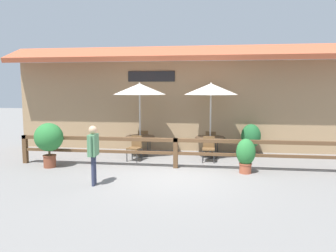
{
  "coord_description": "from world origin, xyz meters",
  "views": [
    {
      "loc": [
        1.17,
        -9.09,
        2.52
      ],
      "look_at": [
        -0.33,
        1.64,
        1.27
      ],
      "focal_mm": 35.0,
      "sensor_mm": 36.0,
      "label": 1
    }
  ],
  "objects_px": {
    "dining_table_near": "(140,140)",
    "patio_umbrella_middle": "(211,89)",
    "potted_plant_small_flowering": "(251,137)",
    "chair_near_wallside": "(144,140)",
    "dining_table_middle": "(210,141)",
    "chair_near_streetside": "(135,147)",
    "potted_plant_tall_tropical": "(246,154)",
    "potted_plant_broad_leaf": "(49,139)",
    "chair_middle_wallside": "(211,141)",
    "pedestrian": "(93,147)",
    "chair_middle_streetside": "(209,147)",
    "patio_umbrella_near": "(140,89)"
  },
  "relations": [
    {
      "from": "dining_table_near",
      "to": "patio_umbrella_middle",
      "type": "height_order",
      "value": "patio_umbrella_middle"
    },
    {
      "from": "patio_umbrella_middle",
      "to": "potted_plant_small_flowering",
      "type": "xyz_separation_m",
      "value": [
        1.53,
        0.7,
        -1.82
      ]
    },
    {
      "from": "chair_near_wallside",
      "to": "dining_table_middle",
      "type": "distance_m",
      "value": 2.69
    },
    {
      "from": "chair_near_streetside",
      "to": "dining_table_middle",
      "type": "distance_m",
      "value": 2.76
    },
    {
      "from": "potted_plant_tall_tropical",
      "to": "potted_plant_small_flowering",
      "type": "height_order",
      "value": "potted_plant_small_flowering"
    },
    {
      "from": "potted_plant_broad_leaf",
      "to": "chair_middle_wallside",
      "type": "bearing_deg",
      "value": 30.52
    },
    {
      "from": "dining_table_near",
      "to": "patio_umbrella_middle",
      "type": "relative_size",
      "value": 0.4
    },
    {
      "from": "pedestrian",
      "to": "dining_table_near",
      "type": "bearing_deg",
      "value": 169.88
    },
    {
      "from": "dining_table_near",
      "to": "chair_near_streetside",
      "type": "relative_size",
      "value": 1.24
    },
    {
      "from": "chair_near_streetside",
      "to": "chair_middle_streetside",
      "type": "bearing_deg",
      "value": 18.5
    },
    {
      "from": "dining_table_near",
      "to": "patio_umbrella_middle",
      "type": "bearing_deg",
      "value": 3.26
    },
    {
      "from": "chair_middle_wallside",
      "to": "potted_plant_broad_leaf",
      "type": "height_order",
      "value": "potted_plant_broad_leaf"
    },
    {
      "from": "potted_plant_broad_leaf",
      "to": "dining_table_near",
      "type": "bearing_deg",
      "value": 40.58
    },
    {
      "from": "potted_plant_tall_tropical",
      "to": "patio_umbrella_middle",
      "type": "bearing_deg",
      "value": 116.45
    },
    {
      "from": "potted_plant_tall_tropical",
      "to": "potted_plant_broad_leaf",
      "type": "bearing_deg",
      "value": -178.92
    },
    {
      "from": "chair_near_wallside",
      "to": "potted_plant_broad_leaf",
      "type": "distance_m",
      "value": 3.83
    },
    {
      "from": "chair_near_wallside",
      "to": "chair_middle_wallside",
      "type": "distance_m",
      "value": 2.66
    },
    {
      "from": "chair_middle_wallside",
      "to": "potted_plant_tall_tropical",
      "type": "height_order",
      "value": "potted_plant_tall_tropical"
    },
    {
      "from": "chair_middle_streetside",
      "to": "pedestrian",
      "type": "distance_m",
      "value": 4.38
    },
    {
      "from": "potted_plant_small_flowering",
      "to": "potted_plant_broad_leaf",
      "type": "bearing_deg",
      "value": -155.77
    },
    {
      "from": "patio_umbrella_middle",
      "to": "potted_plant_broad_leaf",
      "type": "height_order",
      "value": "patio_umbrella_middle"
    },
    {
      "from": "potted_plant_tall_tropical",
      "to": "potted_plant_small_flowering",
      "type": "distance_m",
      "value": 2.9
    },
    {
      "from": "dining_table_middle",
      "to": "potted_plant_small_flowering",
      "type": "relative_size",
      "value": 0.92
    },
    {
      "from": "dining_table_near",
      "to": "potted_plant_small_flowering",
      "type": "relative_size",
      "value": 0.92
    },
    {
      "from": "chair_near_streetside",
      "to": "patio_umbrella_middle",
      "type": "bearing_deg",
      "value": 33.93
    },
    {
      "from": "patio_umbrella_middle",
      "to": "potted_plant_broad_leaf",
      "type": "bearing_deg",
      "value": -155.85
    },
    {
      "from": "patio_umbrella_near",
      "to": "patio_umbrella_middle",
      "type": "bearing_deg",
      "value": 3.26
    },
    {
      "from": "chair_middle_wallside",
      "to": "pedestrian",
      "type": "distance_m",
      "value": 5.6
    },
    {
      "from": "potted_plant_tall_tropical",
      "to": "patio_umbrella_near",
      "type": "bearing_deg",
      "value": 151.23
    },
    {
      "from": "dining_table_middle",
      "to": "potted_plant_tall_tropical",
      "type": "bearing_deg",
      "value": -63.55
    },
    {
      "from": "chair_middle_wallside",
      "to": "potted_plant_broad_leaf",
      "type": "relative_size",
      "value": 0.61
    },
    {
      "from": "potted_plant_broad_leaf",
      "to": "pedestrian",
      "type": "bearing_deg",
      "value": -38.56
    },
    {
      "from": "chair_middle_wallside",
      "to": "chair_near_streetside",
      "type": "bearing_deg",
      "value": 44.42
    },
    {
      "from": "patio_umbrella_near",
      "to": "chair_near_wallside",
      "type": "relative_size",
      "value": 3.13
    },
    {
      "from": "patio_umbrella_middle",
      "to": "chair_middle_wallside",
      "type": "xyz_separation_m",
      "value": [
        0.04,
        0.74,
        -2.0
      ]
    },
    {
      "from": "chair_near_wallside",
      "to": "chair_middle_streetside",
      "type": "xyz_separation_m",
      "value": [
        2.57,
        -1.38,
        0.0
      ]
    },
    {
      "from": "dining_table_near",
      "to": "potted_plant_tall_tropical",
      "type": "bearing_deg",
      "value": -28.77
    },
    {
      "from": "chair_middle_streetside",
      "to": "potted_plant_broad_leaf",
      "type": "relative_size",
      "value": 0.61
    },
    {
      "from": "dining_table_near",
      "to": "potted_plant_broad_leaf",
      "type": "distance_m",
      "value": 3.29
    },
    {
      "from": "patio_umbrella_middle",
      "to": "potted_plant_tall_tropical",
      "type": "height_order",
      "value": "patio_umbrella_middle"
    },
    {
      "from": "dining_table_near",
      "to": "chair_near_wallside",
      "type": "bearing_deg",
      "value": 91.92
    },
    {
      "from": "patio_umbrella_near",
      "to": "chair_middle_streetside",
      "type": "bearing_deg",
      "value": -13.06
    },
    {
      "from": "patio_umbrella_near",
      "to": "dining_table_near",
      "type": "height_order",
      "value": "patio_umbrella_near"
    },
    {
      "from": "dining_table_middle",
      "to": "pedestrian",
      "type": "distance_m",
      "value": 4.96
    },
    {
      "from": "chair_near_wallside",
      "to": "potted_plant_broad_leaf",
      "type": "xyz_separation_m",
      "value": [
        -2.46,
        -2.91,
        0.42
      ]
    },
    {
      "from": "chair_near_streetside",
      "to": "chair_middle_wallside",
      "type": "xyz_separation_m",
      "value": [
        2.63,
        1.67,
        0.0
      ]
    },
    {
      "from": "patio_umbrella_middle",
      "to": "chair_near_wallside",
      "type": "bearing_deg",
      "value": 166.31
    },
    {
      "from": "chair_near_wallside",
      "to": "chair_middle_streetside",
      "type": "height_order",
      "value": "same"
    },
    {
      "from": "chair_near_streetside",
      "to": "potted_plant_tall_tropical",
      "type": "distance_m",
      "value": 3.87
    },
    {
      "from": "dining_table_near",
      "to": "chair_middle_wallside",
      "type": "bearing_deg",
      "value": 18.63
    }
  ]
}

